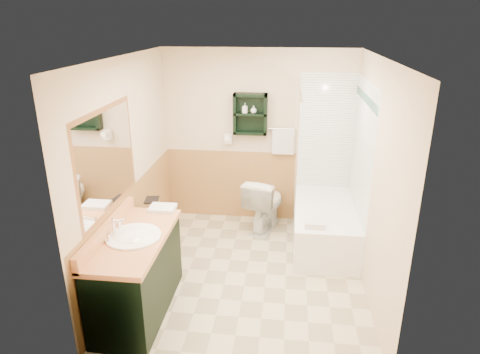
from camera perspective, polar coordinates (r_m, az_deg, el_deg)
name	(u,v)px	position (r m, az deg, el deg)	size (l,w,h in m)	color
floor	(247,273)	(5.04, 0.87, -12.66)	(3.00, 3.00, 0.00)	beige
back_wall	(258,137)	(5.94, 2.42, 5.29)	(2.60, 0.04, 2.40)	#FFEAC7
left_wall	(126,170)	(4.80, -14.92, 0.86)	(0.04, 3.00, 2.40)	#FFEAC7
right_wall	(376,180)	(4.57, 17.65, -0.43)	(0.04, 3.00, 2.40)	#FFEAC7
ceiling	(248,55)	(4.23, 1.06, 15.93)	(2.60, 3.00, 0.04)	white
wainscot_left	(135,228)	(5.06, -13.83, -6.64)	(2.98, 2.98, 1.00)	tan
wainscot_back	(257,185)	(6.13, 2.30, -1.12)	(2.58, 2.58, 1.00)	tan
mirror_frame	(107,160)	(4.21, -17.28, 2.18)	(1.30, 1.30, 1.00)	brown
mirror_glass	(108,160)	(4.21, -17.21, 2.17)	(1.20, 1.20, 0.90)	white
tile_right	(360,170)	(5.31, 15.66, 0.95)	(1.50, 1.50, 2.10)	white
tile_back	(333,151)	(5.96, 12.26, 3.37)	(0.95, 0.95, 2.10)	white
tile_accent	(366,99)	(5.10, 16.46, 9.99)	(1.50, 1.50, 0.10)	#154B38
wall_shelf	(250,114)	(5.76, 1.38, 8.39)	(0.45, 0.15, 0.55)	black
hair_dryer	(229,138)	(5.90, -1.54, 5.18)	(0.10, 0.24, 0.18)	white
towel_bar	(284,129)	(5.82, 5.84, 6.41)	(0.40, 0.06, 0.40)	silver
curtain_rod	(300,88)	(5.01, 8.06, 11.61)	(0.03, 0.03, 1.60)	silver
shower_curtain	(297,155)	(5.37, 7.58, 2.91)	(1.05, 1.05, 1.70)	beige
vanity	(137,274)	(4.38, -13.54, -12.50)	(0.59, 1.29, 0.82)	black
bathtub	(325,226)	(5.60, 11.23, -6.36)	(0.79, 1.50, 0.53)	white
toilet	(265,204)	(5.87, 3.32, -3.55)	(0.42, 0.76, 0.74)	white
counter_towel	(162,208)	(4.66, -10.30, -4.10)	(0.27, 0.22, 0.04)	silver
vanity_book	(144,192)	(4.89, -12.65, -2.02)	(0.15, 0.02, 0.21)	black
tub_towel	(315,224)	(4.95, 9.91, -6.16)	(0.22, 0.19, 0.07)	silver
soap_bottle_a	(245,111)	(5.75, 0.67, 8.84)	(0.06, 0.13, 0.06)	white
soap_bottle_b	(254,110)	(5.74, 1.82, 8.89)	(0.08, 0.10, 0.08)	white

